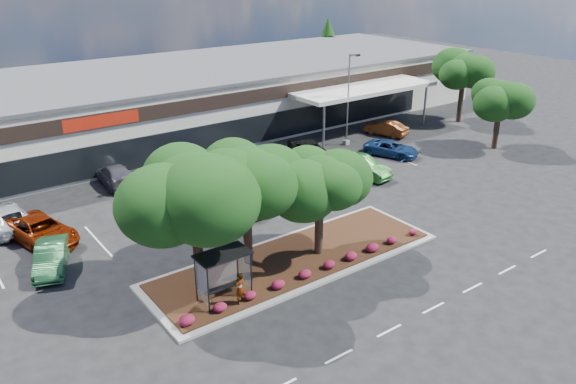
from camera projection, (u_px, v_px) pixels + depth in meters
ground at (367, 280)px, 31.19m from camera, size 160.00×160.00×0.00m
retail_store at (129, 105)px, 55.22m from camera, size 80.40×25.20×6.25m
landscape_island at (295, 260)px, 33.02m from camera, size 18.00×6.00×0.26m
lane_markings at (261, 216)px, 38.86m from camera, size 33.12×20.06×0.01m
shrub_row at (318, 268)px, 31.31m from camera, size 17.00×0.80×0.50m
bus_shelter at (222, 262)px, 28.39m from camera, size 2.75×1.55×2.59m
island_tree_west at (196, 220)px, 28.54m from camera, size 7.20×7.20×7.89m
island_tree_mid at (247, 204)px, 31.08m from camera, size 6.60×6.60×7.32m
island_tree_east at (320, 202)px, 32.32m from camera, size 5.80×5.80×6.50m
tree_east_near at (499, 114)px, 51.61m from camera, size 5.60×5.60×6.51m
tree_east_far at (462, 87)px, 60.09m from camera, size 6.40×6.40×7.62m
conifer_north_east at (327, 49)px, 80.79m from camera, size 3.96×3.96×9.00m
person_waiting at (240, 288)px, 28.27m from camera, size 0.73×0.58×1.74m
light_pole at (349, 106)px, 52.57m from camera, size 1.43×0.50×8.58m
car_0 at (51, 257)px, 31.99m from camera, size 3.12×4.86×1.51m
car_1 at (41, 231)px, 35.00m from camera, size 4.04×6.28×1.61m
car_2 at (169, 212)px, 37.61m from camera, size 3.57×5.01×1.59m
car_3 at (225, 189)px, 41.71m from camera, size 3.43×5.27×1.35m
car_4 at (236, 197)px, 39.80m from camera, size 3.11×6.13×1.71m
car_5 at (306, 174)px, 44.13m from camera, size 3.45×6.27×1.72m
car_6 at (351, 171)px, 45.28m from camera, size 2.70×4.23×1.34m
car_7 at (361, 166)px, 45.71m from camera, size 2.64×5.38×1.70m
car_8 at (391, 149)px, 50.56m from camera, size 3.91×5.39×1.36m
car_9 at (5, 217)px, 36.84m from camera, size 3.38×5.96×1.57m
car_10 at (115, 175)px, 44.15m from camera, size 2.54×5.55×1.57m
car_11 at (173, 181)px, 43.03m from camera, size 2.17×4.57×1.51m
car_12 at (231, 162)px, 47.18m from camera, size 2.61×4.35×1.35m
car_13 at (218, 163)px, 46.74m from camera, size 2.67×5.43×1.48m
car_15 at (307, 148)px, 50.53m from camera, size 4.39×6.08×1.54m
car_17 at (386, 128)px, 56.45m from camera, size 2.68×4.65×1.45m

